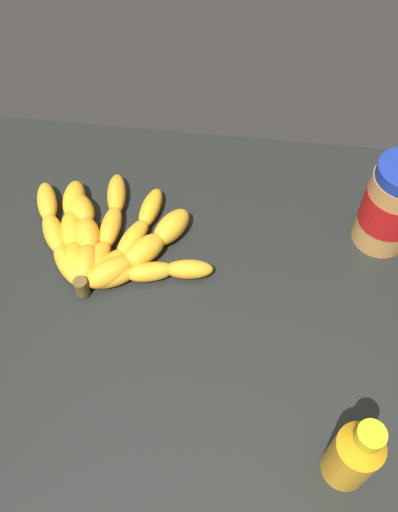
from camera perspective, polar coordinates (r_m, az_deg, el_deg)
The scene contains 4 objects.
ground_plane at distance 80.41cm, azimuth 2.85°, elevation -4.74°, with size 97.62×64.47×4.12cm, color black.
banana_bunch at distance 82.99cm, azimuth -9.70°, elevation 1.66°, with size 30.15×22.90×3.76cm.
peanut_butter_jar at distance 83.06cm, azimuth 19.35°, elevation 4.96°, with size 8.37×8.37×15.02cm.
honey_bottle at distance 65.76cm, azimuth 15.86°, elevation -19.09°, with size 5.32×5.32×13.55cm.
Camera 1 is at (-0.91, 40.12, 67.62)cm, focal length 38.65 mm.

